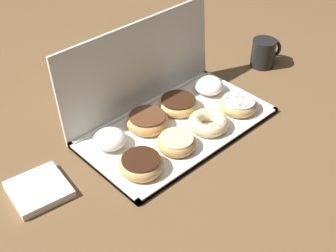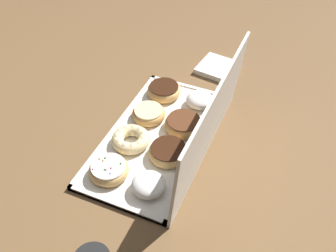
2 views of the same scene
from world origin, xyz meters
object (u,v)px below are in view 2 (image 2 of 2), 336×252
Objects in this scene: cruller_donut_2 at (131,139)px; sprinkle_donut_3 at (109,170)px; donut_box at (158,138)px; chocolate_frosted_donut_5 at (184,124)px; napkin_stack at (217,68)px; glazed_ring_donut_1 at (149,114)px; chocolate_frosted_donut_6 at (168,152)px; powdered_filled_donut_7 at (148,185)px; chocolate_frosted_donut_0 at (164,90)px; powdered_filled_donut_4 at (200,100)px.

cruller_donut_2 is 1.03× the size of sprinkle_donut_3.
donut_box is 0.09m from chocolate_frosted_donut_5.
cruller_donut_2 reaches higher than napkin_stack.
glazed_ring_donut_1 is at bearing -91.77° from chocolate_frosted_donut_5.
glazed_ring_donut_1 and chocolate_frosted_donut_6 have the same top height.
sprinkle_donut_3 is at bearing -11.12° from napkin_stack.
cruller_donut_2 is 1.25× the size of powdered_filled_donut_7.
sprinkle_donut_3 is at bearing -0.80° from cruller_donut_2.
glazed_ring_donut_1 is 0.37m from napkin_stack.
sprinkle_donut_3 is 0.95× the size of chocolate_frosted_donut_6.
chocolate_frosted_donut_5 is (-0.25, 0.12, 0.00)m from sprinkle_donut_3.
sprinkle_donut_3 reaches higher than glazed_ring_donut_1.
chocolate_frosted_donut_6 is (0.00, 0.12, -0.00)m from cruller_donut_2.
cruller_donut_2 is (0.12, 0.00, 0.00)m from glazed_ring_donut_1.
powdered_filled_donut_4 is at bearing 89.25° from chocolate_frosted_donut_0.
donut_box is 0.09m from chocolate_frosted_donut_6.
cruller_donut_2 is at bearing 0.13° from glazed_ring_donut_1.
napkin_stack is (-0.47, -0.01, -0.02)m from chocolate_frosted_donut_6.
napkin_stack is at bearing -179.31° from chocolate_frosted_donut_6.
powdered_filled_donut_7 is (0.13, 0.12, 0.00)m from cruller_donut_2.
chocolate_frosted_donut_5 is (-0.06, 0.06, 0.03)m from donut_box.
cruller_donut_2 is at bearing -44.93° from chocolate_frosted_donut_5.
powdered_filled_donut_7 is (0.38, -0.00, 0.00)m from powdered_filled_donut_4.
chocolate_frosted_donut_6 is at bearing 26.28° from chocolate_frosted_donut_0.
glazed_ring_donut_1 is at bearing 0.65° from chocolate_frosted_donut_0.
sprinkle_donut_3 is 1.22× the size of powdered_filled_donut_7.
powdered_filled_donut_7 reaches higher than glazed_ring_donut_1.
powdered_filled_donut_4 is (-0.19, 0.06, 0.03)m from donut_box.
powdered_filled_donut_7 is at bearing -0.72° from powdered_filled_donut_4.
chocolate_frosted_donut_6 is (0.13, 0.12, 0.00)m from glazed_ring_donut_1.
glazed_ring_donut_1 is 0.29m from powdered_filled_donut_7.
glazed_ring_donut_1 is 0.18m from powdered_filled_donut_4.
sprinkle_donut_3 reaches higher than cruller_donut_2.
chocolate_frosted_donut_5 reaches higher than cruller_donut_2.
cruller_donut_2 is 0.98× the size of chocolate_frosted_donut_6.
napkin_stack is (-0.60, 0.12, -0.02)m from sprinkle_donut_3.
donut_box is 0.20m from chocolate_frosted_donut_0.
donut_box is at bearing 132.36° from cruller_donut_2.
chocolate_frosted_donut_5 reaches higher than napkin_stack.
chocolate_frosted_donut_5 is at bearing 0.66° from napkin_stack.
powdered_filled_donut_4 is at bearing 152.84° from cruller_donut_2.
chocolate_frosted_donut_6 is 1.28× the size of powdered_filled_donut_7.
glazed_ring_donut_1 is 0.93× the size of cruller_donut_2.
cruller_donut_2 is 0.96× the size of chocolate_frosted_donut_5.
chocolate_frosted_donut_5 is (-0.12, 0.12, 0.00)m from cruller_donut_2.
powdered_filled_donut_4 reaches higher than cruller_donut_2.
powdered_filled_donut_7 reaches higher than sprinkle_donut_3.
sprinkle_donut_3 is 0.40m from powdered_filled_donut_4.
powdered_filled_donut_4 is (-0.12, 0.13, 0.00)m from glazed_ring_donut_1.
chocolate_frosted_donut_6 is at bearing -1.10° from powdered_filled_donut_4.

